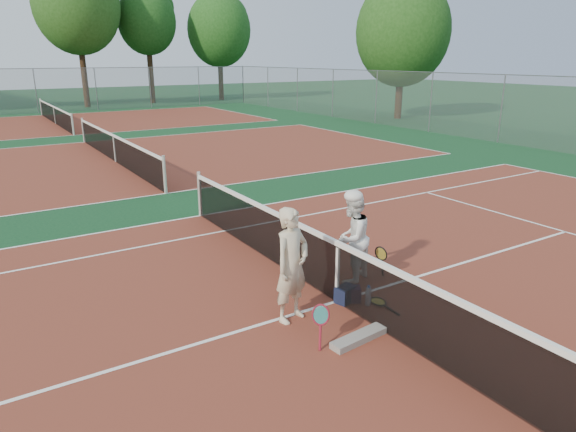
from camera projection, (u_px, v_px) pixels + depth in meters
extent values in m
plane|color=#0F371B|center=(337.00, 302.00, 8.18)|extent=(130.00, 130.00, 0.00)
cube|color=maroon|center=(337.00, 301.00, 8.18)|extent=(23.77, 10.97, 0.01)
cube|color=maroon|center=(116.00, 162.00, 19.09)|extent=(23.77, 10.97, 0.01)
cube|color=maroon|center=(56.00, 124.00, 30.00)|extent=(23.77, 10.97, 0.01)
imported|color=beige|center=(292.00, 265.00, 7.40)|extent=(0.72, 0.58, 1.72)
imported|color=white|center=(352.00, 238.00, 8.76)|extent=(0.93, 0.84, 1.56)
cube|color=black|center=(345.00, 294.00, 8.14)|extent=(0.38, 0.31, 0.26)
cube|color=#26102B|center=(351.00, 294.00, 8.17)|extent=(0.36, 0.33, 0.24)
cube|color=slate|center=(359.00, 338.00, 7.04)|extent=(0.93, 0.30, 0.10)
cylinder|color=#C9DFFF|center=(368.00, 297.00, 8.02)|extent=(0.09, 0.09, 0.30)
cylinder|color=#382314|center=(83.00, 67.00, 39.16)|extent=(0.44, 0.44, 5.96)
ellipsoid|color=#1F4B15|center=(76.00, 4.00, 37.84)|extent=(6.27, 6.27, 7.21)
cylinder|color=#382314|center=(151.00, 71.00, 42.83)|extent=(0.44, 0.44, 5.24)
ellipsoid|color=#154012|center=(147.00, 21.00, 41.66)|extent=(4.68, 4.68, 5.38)
cylinder|color=#382314|center=(221.00, 73.00, 45.99)|extent=(0.44, 0.44, 4.82)
ellipsoid|color=#194814|center=(219.00, 30.00, 44.92)|extent=(5.53, 5.53, 6.36)
cylinder|color=#382314|center=(400.00, 85.00, 32.08)|extent=(0.44, 0.44, 4.18)
ellipsoid|color=#1A4313|center=(403.00, 31.00, 31.15)|extent=(5.72, 5.72, 6.58)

